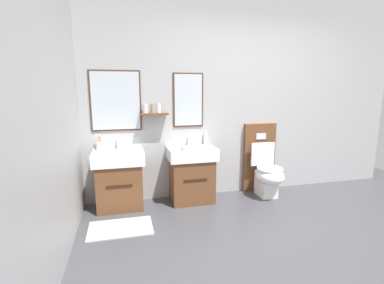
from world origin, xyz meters
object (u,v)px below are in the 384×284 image
object	(u,v)px
vanity_sink_right	(192,173)
folded_hand_towel	(191,148)
soap_dispenser	(206,138)
toothbrush_cup	(99,146)
vanity_sink_left	(119,178)
toilet	(264,169)

from	to	relation	value
vanity_sink_right	folded_hand_towel	world-z (taller)	folded_hand_towel
vanity_sink_right	soap_dispenser	xyz separation A→B (m)	(0.24, 0.16, 0.43)
vanity_sink_right	toothbrush_cup	size ratio (longest dim) A/B	3.55
soap_dispenser	folded_hand_towel	distance (m)	0.41
vanity_sink_left	soap_dispenser	distance (m)	1.26
vanity_sink_right	soap_dispenser	world-z (taller)	soap_dispenser
toothbrush_cup	soap_dispenser	bearing A→B (deg)	0.42
folded_hand_towel	soap_dispenser	bearing A→B (deg)	46.23
toilet	soap_dispenser	distance (m)	0.95
folded_hand_towel	vanity_sink_right	bearing A→B (deg)	73.04
toilet	soap_dispenser	xyz separation A→B (m)	(-0.82, 0.17, 0.44)
vanity_sink_right	soap_dispenser	bearing A→B (deg)	33.95
soap_dispenser	folded_hand_towel	bearing A→B (deg)	-133.77
soap_dispenser	toilet	bearing A→B (deg)	-11.75
vanity_sink_right	toilet	bearing A→B (deg)	-0.46
soap_dispenser	vanity_sink_right	bearing A→B (deg)	-146.05
toothbrush_cup	soap_dispenser	distance (m)	1.41
vanity_sink_left	soap_dispenser	bearing A→B (deg)	7.85
toilet	soap_dispenser	world-z (taller)	toilet
vanity_sink_left	folded_hand_towel	distance (m)	0.98
vanity_sink_right	soap_dispenser	distance (m)	0.52
soap_dispenser	vanity_sink_left	bearing A→B (deg)	-172.15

